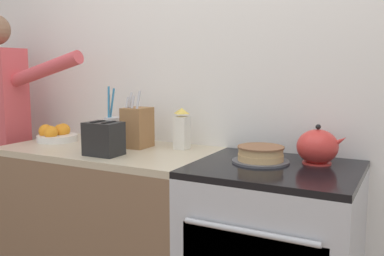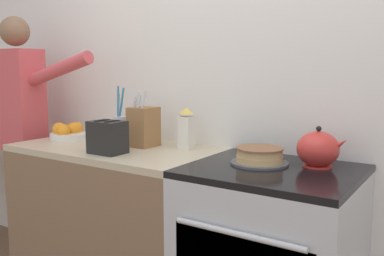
{
  "view_description": "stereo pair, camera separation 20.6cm",
  "coord_description": "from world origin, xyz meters",
  "px_view_note": "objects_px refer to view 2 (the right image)",
  "views": [
    {
      "loc": [
        0.83,
        -1.52,
        1.35
      ],
      "look_at": [
        -0.12,
        0.28,
        1.07
      ],
      "focal_mm": 40.0,
      "sensor_mm": 36.0,
      "label": 1
    },
    {
      "loc": [
        1.01,
        -1.42,
        1.35
      ],
      "look_at": [
        -0.12,
        0.28,
        1.07
      ],
      "focal_mm": 40.0,
      "sensor_mm": 36.0,
      "label": 2
    }
  ],
  "objects_px": {
    "toaster": "(107,137)",
    "fruit_bowl": "(69,132)",
    "person_baker": "(20,119)",
    "utensil_crock": "(121,128)",
    "knife_block": "(144,126)",
    "milk_carton": "(186,129)",
    "layer_cake": "(260,156)",
    "tea_kettle": "(318,149)"
  },
  "relations": [
    {
      "from": "milk_carton",
      "to": "layer_cake",
      "type": "bearing_deg",
      "value": -13.95
    },
    {
      "from": "tea_kettle",
      "to": "milk_carton",
      "type": "relative_size",
      "value": 1.02
    },
    {
      "from": "milk_carton",
      "to": "person_baker",
      "type": "distance_m",
      "value": 1.26
    },
    {
      "from": "utensil_crock",
      "to": "layer_cake",
      "type": "bearing_deg",
      "value": -6.01
    },
    {
      "from": "utensil_crock",
      "to": "milk_carton",
      "type": "relative_size",
      "value": 1.47
    },
    {
      "from": "knife_block",
      "to": "fruit_bowl",
      "type": "xyz_separation_m",
      "value": [
        -0.55,
        -0.06,
        -0.07
      ]
    },
    {
      "from": "tea_kettle",
      "to": "milk_carton",
      "type": "height_order",
      "value": "milk_carton"
    },
    {
      "from": "tea_kettle",
      "to": "milk_carton",
      "type": "distance_m",
      "value": 0.73
    },
    {
      "from": "fruit_bowl",
      "to": "toaster",
      "type": "relative_size",
      "value": 1.24
    },
    {
      "from": "layer_cake",
      "to": "utensil_crock",
      "type": "relative_size",
      "value": 0.8
    },
    {
      "from": "milk_carton",
      "to": "person_baker",
      "type": "xyz_separation_m",
      "value": [
        -1.25,
        -0.15,
        -0.01
      ]
    },
    {
      "from": "layer_cake",
      "to": "knife_block",
      "type": "relative_size",
      "value": 0.84
    },
    {
      "from": "tea_kettle",
      "to": "toaster",
      "type": "height_order",
      "value": "tea_kettle"
    },
    {
      "from": "knife_block",
      "to": "utensil_crock",
      "type": "distance_m",
      "value": 0.22
    },
    {
      "from": "layer_cake",
      "to": "milk_carton",
      "type": "xyz_separation_m",
      "value": [
        -0.49,
        0.12,
        0.07
      ]
    },
    {
      "from": "layer_cake",
      "to": "tea_kettle",
      "type": "distance_m",
      "value": 0.26
    },
    {
      "from": "tea_kettle",
      "to": "toaster",
      "type": "xyz_separation_m",
      "value": [
        -1.0,
        -0.3,
        0.01
      ]
    },
    {
      "from": "milk_carton",
      "to": "fruit_bowl",
      "type": "bearing_deg",
      "value": -170.85
    },
    {
      "from": "utensil_crock",
      "to": "milk_carton",
      "type": "xyz_separation_m",
      "value": [
        0.46,
        0.02,
        0.02
      ]
    },
    {
      "from": "knife_block",
      "to": "milk_carton",
      "type": "height_order",
      "value": "knife_block"
    },
    {
      "from": "fruit_bowl",
      "to": "person_baker",
      "type": "relative_size",
      "value": 0.14
    },
    {
      "from": "fruit_bowl",
      "to": "person_baker",
      "type": "bearing_deg",
      "value": -177.01
    },
    {
      "from": "fruit_bowl",
      "to": "tea_kettle",
      "type": "bearing_deg",
      "value": 3.83
    },
    {
      "from": "milk_carton",
      "to": "knife_block",
      "type": "bearing_deg",
      "value": -164.66
    },
    {
      "from": "layer_cake",
      "to": "tea_kettle",
      "type": "xyz_separation_m",
      "value": [
        0.24,
        0.1,
        0.04
      ]
    },
    {
      "from": "milk_carton",
      "to": "person_baker",
      "type": "height_order",
      "value": "person_baker"
    },
    {
      "from": "knife_block",
      "to": "toaster",
      "type": "bearing_deg",
      "value": -95.62
    },
    {
      "from": "toaster",
      "to": "fruit_bowl",
      "type": "bearing_deg",
      "value": 159.36
    },
    {
      "from": "tea_kettle",
      "to": "knife_block",
      "type": "relative_size",
      "value": 0.73
    },
    {
      "from": "knife_block",
      "to": "milk_carton",
      "type": "distance_m",
      "value": 0.25
    },
    {
      "from": "layer_cake",
      "to": "person_baker",
      "type": "height_order",
      "value": "person_baker"
    },
    {
      "from": "fruit_bowl",
      "to": "person_baker",
      "type": "xyz_separation_m",
      "value": [
        -0.45,
        -0.02,
        0.06
      ]
    },
    {
      "from": "tea_kettle",
      "to": "milk_carton",
      "type": "bearing_deg",
      "value": 177.96
    },
    {
      "from": "tea_kettle",
      "to": "utensil_crock",
      "type": "bearing_deg",
      "value": 179.8
    },
    {
      "from": "utensil_crock",
      "to": "fruit_bowl",
      "type": "relative_size",
      "value": 1.39
    },
    {
      "from": "utensil_crock",
      "to": "person_baker",
      "type": "xyz_separation_m",
      "value": [
        -0.79,
        -0.13,
        0.01
      ]
    },
    {
      "from": "knife_block",
      "to": "milk_carton",
      "type": "xyz_separation_m",
      "value": [
        0.24,
        0.07,
        -0.01
      ]
    },
    {
      "from": "tea_kettle",
      "to": "knife_block",
      "type": "height_order",
      "value": "knife_block"
    },
    {
      "from": "knife_block",
      "to": "utensil_crock",
      "type": "relative_size",
      "value": 0.95
    },
    {
      "from": "layer_cake",
      "to": "tea_kettle",
      "type": "bearing_deg",
      "value": 21.61
    },
    {
      "from": "knife_block",
      "to": "toaster",
      "type": "xyz_separation_m",
      "value": [
        -0.03,
        -0.26,
        -0.03
      ]
    },
    {
      "from": "fruit_bowl",
      "to": "toaster",
      "type": "xyz_separation_m",
      "value": [
        0.53,
        -0.2,
        0.04
      ]
    }
  ]
}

